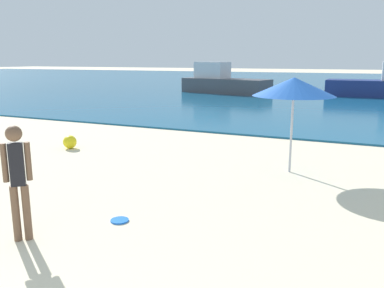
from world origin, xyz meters
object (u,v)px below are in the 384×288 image
object	(u,v)px
person_standing	(18,177)
beach_umbrella	(294,87)
frisbee	(120,220)
boat_far	(223,82)
beach_ball	(70,142)

from	to	relation	value
person_standing	beach_umbrella	bearing A→B (deg)	-160.32
frisbee	beach_umbrella	xyz separation A→B (m)	(1.82, 3.71, 1.80)
boat_far	beach_umbrella	distance (m)	19.51
frisbee	beach_umbrella	size ratio (longest dim) A/B	0.13
beach_ball	beach_umbrella	distance (m)	6.09
beach_ball	beach_umbrella	xyz separation A→B (m)	(5.86, 0.14, 1.64)
person_standing	beach_ball	size ratio (longest dim) A/B	4.32
person_standing	beach_ball	bearing A→B (deg)	-96.30
frisbee	boat_far	world-z (taller)	boat_far
frisbee	person_standing	bearing A→B (deg)	-128.39
person_standing	frisbee	xyz separation A→B (m)	(0.82, 1.04, -0.87)
person_standing	frisbee	bearing A→B (deg)	-169.58
frisbee	boat_far	xyz separation A→B (m)	(-6.11, 21.50, 0.78)
frisbee	boat_far	size ratio (longest dim) A/B	0.04
beach_umbrella	frisbee	bearing A→B (deg)	-116.18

